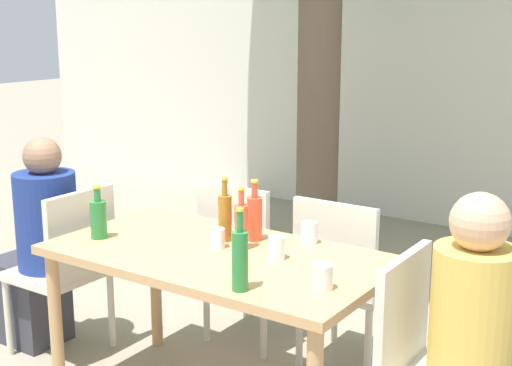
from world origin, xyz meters
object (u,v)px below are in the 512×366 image
object	(u,v)px
dining_table_front	(218,270)
drinking_glass_3	(218,238)
patio_chair_1	(429,361)
patio_chair_3	(344,275)
soda_bottle_1	(241,225)
green_bottle_0	(240,259)
person_seated_0	(38,255)
amber_bottle_4	(225,216)
drinking_glass_0	(277,248)
green_bottle_2	(98,218)
drinking_glass_2	(322,277)
patio_chair_0	(68,262)
drinking_glass_1	(309,233)
patio_chair_2	(245,253)
soda_bottle_3	(255,217)

from	to	relation	value
dining_table_front	drinking_glass_3	distance (m)	0.14
patio_chair_1	patio_chair_3	size ratio (longest dim) A/B	1.00
dining_table_front	patio_chair_3	distance (m)	0.72
soda_bottle_1	green_bottle_0	bearing A→B (deg)	-55.40
patio_chair_3	person_seated_0	size ratio (longest dim) A/B	0.78
amber_bottle_4	drinking_glass_0	distance (m)	0.35
soda_bottle_1	green_bottle_2	size ratio (longest dim) A/B	1.13
amber_bottle_4	drinking_glass_2	distance (m)	0.72
green_bottle_0	soda_bottle_1	distance (m)	0.49
patio_chair_1	patio_chair_3	xyz separation A→B (m)	(-0.68, 0.64, 0.00)
patio_chair_0	green_bottle_2	bearing A→B (deg)	69.68
green_bottle_2	drinking_glass_1	xyz separation A→B (m)	(0.85, 0.48, -0.05)
dining_table_front	person_seated_0	distance (m)	1.23
patio_chair_0	drinking_glass_3	distance (m)	0.99
drinking_glass_3	dining_table_front	bearing A→B (deg)	-53.10
person_seated_0	drinking_glass_0	distance (m)	1.52
green_bottle_2	amber_bottle_4	distance (m)	0.59
amber_bottle_4	drinking_glass_3	size ratio (longest dim) A/B	3.38
dining_table_front	patio_chair_0	bearing A→B (deg)	180.00
dining_table_front	drinking_glass_2	distance (m)	0.62
patio_chair_2	person_seated_0	bearing A→B (deg)	34.60
amber_bottle_4	drinking_glass_0	xyz separation A→B (m)	(0.33, -0.08, -0.07)
amber_bottle_4	patio_chair_0	bearing A→B (deg)	-170.81
green_bottle_2	soda_bottle_3	xyz separation A→B (m)	(0.62, 0.38, 0.01)
patio_chair_0	drinking_glass_1	xyz separation A→B (m)	(1.25, 0.33, 0.29)
amber_bottle_4	drinking_glass_1	size ratio (longest dim) A/B	3.02
drinking_glass_2	drinking_glass_1	bearing A→B (deg)	125.02
drinking_glass_2	drinking_glass_3	size ratio (longest dim) A/B	1.09
patio_chair_1	patio_chair_2	size ratio (longest dim) A/B	1.00
patio_chair_2	person_seated_0	world-z (taller)	person_seated_0
drinking_glass_2	amber_bottle_4	bearing A→B (deg)	157.23
patio_chair_1	green_bottle_0	bearing A→B (deg)	116.38
soda_bottle_1	drinking_glass_2	xyz separation A→B (m)	(0.53, -0.22, -0.06)
drinking_glass_1	patio_chair_2	bearing A→B (deg)	151.72
patio_chair_3	drinking_glass_2	distance (m)	0.87
drinking_glass_3	patio_chair_2	bearing A→B (deg)	114.18
soda_bottle_1	drinking_glass_0	size ratio (longest dim) A/B	2.82
soda_bottle_3	person_seated_0	bearing A→B (deg)	-169.73
patio_chair_2	soda_bottle_1	bearing A→B (deg)	123.67
patio_chair_3	soda_bottle_1	bearing A→B (deg)	66.88
patio_chair_3	drinking_glass_1	bearing A→B (deg)	84.95
person_seated_0	soda_bottle_1	xyz separation A→B (m)	(1.28, 0.09, 0.36)
person_seated_0	drinking_glass_3	world-z (taller)	person_seated_0
patio_chair_0	drinking_glass_0	xyz separation A→B (m)	(1.24, 0.06, 0.29)
patio_chair_2	amber_bottle_4	world-z (taller)	amber_bottle_4
patio_chair_3	drinking_glass_1	world-z (taller)	patio_chair_3
person_seated_0	drinking_glass_1	xyz separation A→B (m)	(1.49, 0.33, 0.30)
patio_chair_0	patio_chair_1	bearing A→B (deg)	90.00
patio_chair_3	drinking_glass_0	xyz separation A→B (m)	(-0.03, -0.57, 0.29)
green_bottle_2	drinking_glass_1	size ratio (longest dim) A/B	2.53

